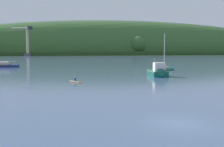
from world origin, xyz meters
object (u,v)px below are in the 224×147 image
at_px(dockside_crane, 27,41).
at_px(fishing_boat_moored, 158,73).
at_px(canoe_with_paddler, 75,82).
at_px(sailboat_near_mooring, 165,70).

bearing_deg(dockside_crane, fishing_boat_moored, 128.69).
xyz_separation_m(dockside_crane, fishing_boat_moored, (30.63, -156.81, -10.43)).
bearing_deg(canoe_with_paddler, dockside_crane, -19.10).
height_order(dockside_crane, fishing_boat_moored, dockside_crane).
relative_size(dockside_crane, sailboat_near_mooring, 2.18).
distance_m(fishing_boat_moored, canoe_with_paddler, 17.43).
height_order(fishing_boat_moored, canoe_with_paddler, fishing_boat_moored).
distance_m(dockside_crane, canoe_with_paddler, 162.81).
distance_m(dockside_crane, fishing_boat_moored, 160.12).
xyz_separation_m(sailboat_near_mooring, fishing_boat_moored, (-7.54, -12.08, 0.49)).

